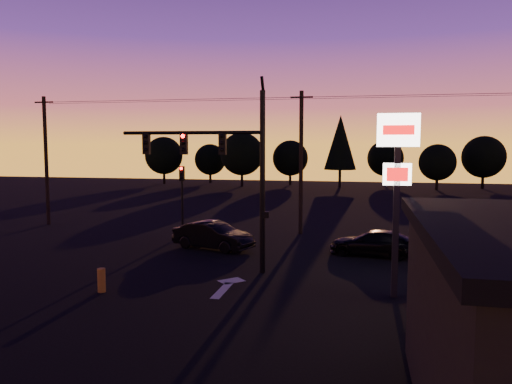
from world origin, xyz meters
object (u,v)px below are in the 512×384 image
at_px(traffic_signal_mast, 227,161).
at_px(pylon_sign, 397,166).
at_px(car_mid, 213,235).
at_px(car_right, 374,243).
at_px(suv_parked, 468,313).
at_px(bollard, 101,280).
at_px(secondary_signal, 182,191).

relative_size(traffic_signal_mast, pylon_sign, 1.26).
relative_size(car_mid, car_right, 1.01).
bearing_deg(suv_parked, bollard, 174.11).
height_order(traffic_signal_mast, bollard, traffic_signal_mast).
distance_m(pylon_sign, car_right, 8.23).
xyz_separation_m(traffic_signal_mast, car_right, (6.53, 4.52, -4.28)).
bearing_deg(car_mid, secondary_signal, 61.91).
distance_m(traffic_signal_mast, pylon_sign, 7.52).
bearing_deg(pylon_sign, car_mid, 142.92).
xyz_separation_m(pylon_sign, car_right, (-0.57, 7.01, -4.26)).
bearing_deg(car_right, bollard, -39.97).
relative_size(bollard, car_mid, 0.20).
relative_size(traffic_signal_mast, secondary_signal, 1.97).
bearing_deg(pylon_sign, secondary_signal, 140.23).
relative_size(secondary_signal, car_right, 0.97).
bearing_deg(traffic_signal_mast, secondary_signal, 123.19).
distance_m(secondary_signal, car_mid, 4.74).
height_order(traffic_signal_mast, suv_parked, traffic_signal_mast).
xyz_separation_m(traffic_signal_mast, pylon_sign, (7.10, -2.49, -0.02)).
xyz_separation_m(car_mid, car_right, (8.54, 0.13, -0.09)).
distance_m(car_right, suv_parked, 10.65).
height_order(traffic_signal_mast, pylon_sign, traffic_signal_mast).
relative_size(traffic_signal_mast, suv_parked, 1.78).
bearing_deg(secondary_signal, car_mid, -47.02).
distance_m(bollard, car_right, 13.56).
bearing_deg(secondary_signal, suv_parked, -43.78).
xyz_separation_m(pylon_sign, suv_parked, (1.91, -3.34, -4.25)).
bearing_deg(secondary_signal, traffic_signal_mast, -56.81).
distance_m(bollard, suv_parked, 13.03).
bearing_deg(car_mid, traffic_signal_mast, -136.49).
height_order(pylon_sign, bollard, pylon_sign).
xyz_separation_m(bollard, car_right, (10.44, 8.65, 0.19)).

